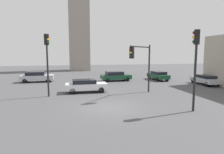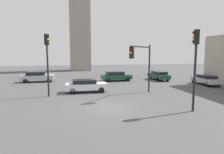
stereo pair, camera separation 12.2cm
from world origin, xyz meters
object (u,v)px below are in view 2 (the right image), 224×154
at_px(traffic_light_0, 47,54).
at_px(car_2, 37,77).
at_px(traffic_light_1, 195,56).
at_px(car_1, 206,79).
at_px(traffic_light_2, 141,59).
at_px(car_5, 159,75).
at_px(car_0, 86,85).
at_px(car_4, 116,76).

xyz_separation_m(traffic_light_0, car_2, (-2.66, 10.05, -3.24)).
height_order(traffic_light_1, car_2, traffic_light_1).
bearing_deg(car_2, car_1, -19.89).
height_order(traffic_light_2, car_2, traffic_light_2).
distance_m(traffic_light_1, car_5, 16.43).
bearing_deg(car_2, traffic_light_0, -76.96).
xyz_separation_m(traffic_light_0, car_0, (3.59, 1.31, -3.30)).
bearing_deg(car_4, traffic_light_1, -86.46).
bearing_deg(car_0, car_5, 30.78).
relative_size(traffic_light_1, car_5, 1.29).
relative_size(car_2, car_4, 1.01).
bearing_deg(traffic_light_0, traffic_light_2, 35.60).
xyz_separation_m(traffic_light_2, car_4, (-0.13, 10.13, -2.83)).
xyz_separation_m(car_0, car_4, (4.95, 7.44, 0.02)).
relative_size(traffic_light_1, traffic_light_2, 1.15).
bearing_deg(traffic_light_0, car_5, 73.58).
relative_size(traffic_light_0, traffic_light_2, 1.18).
height_order(car_0, car_2, car_2).
distance_m(car_0, car_5, 13.57).
xyz_separation_m(traffic_light_1, car_1, (8.74, 9.92, -3.21)).
bearing_deg(car_1, car_4, 65.42).
height_order(traffic_light_1, car_5, traffic_light_1).
relative_size(traffic_light_2, car_1, 1.06).
bearing_deg(car_4, car_5, -6.57).
bearing_deg(traffic_light_2, car_1, 157.17).
bearing_deg(traffic_light_2, car_0, -72.71).
height_order(traffic_light_0, traffic_light_1, traffic_light_0).
distance_m(traffic_light_1, traffic_light_2, 5.95).
relative_size(traffic_light_1, car_2, 1.26).
xyz_separation_m(traffic_light_0, traffic_light_1, (10.49, -7.02, -0.10)).
relative_size(traffic_light_2, car_2, 1.09).
distance_m(traffic_light_2, car_5, 12.07).
bearing_deg(traffic_light_1, car_2, -29.21).
relative_size(car_2, car_5, 1.03).
relative_size(car_1, car_2, 1.02).
bearing_deg(car_5, car_2, 82.74).
bearing_deg(traffic_light_1, car_0, -27.21).
xyz_separation_m(traffic_light_1, car_5, (4.67, 15.42, -3.20)).
bearing_deg(car_1, traffic_light_0, 102.71).
xyz_separation_m(car_1, car_5, (-4.06, 5.50, 0.01)).
bearing_deg(traffic_light_1, traffic_light_0, -10.62).
height_order(traffic_light_0, car_0, traffic_light_0).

